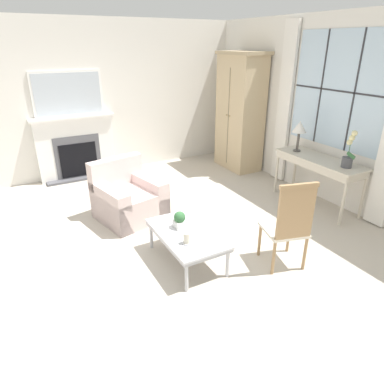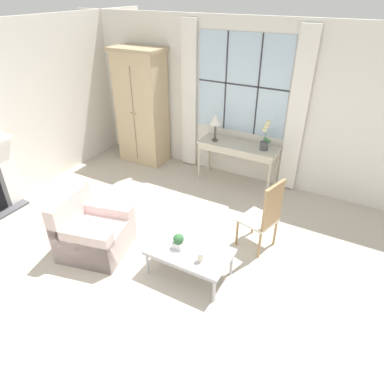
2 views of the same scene
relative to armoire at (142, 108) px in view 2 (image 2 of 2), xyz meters
name	(u,v)px [view 2 (image 2 of 2)]	position (x,y,z in m)	size (l,w,h in m)	color
ground_plane	(147,268)	(1.94, -2.68, -1.12)	(14.00, 14.00, 0.00)	#BCB2A3
wall_back_windowed	(241,103)	(1.94, 0.34, 0.28)	(7.20, 0.14, 2.80)	silver
wall_left	(8,116)	(-1.09, -2.08, 0.28)	(0.06, 7.20, 2.80)	silver
armoire	(142,108)	(0.00, 0.00, 0.00)	(1.01, 0.60, 2.24)	tan
console_table	(238,149)	(2.07, 0.01, -0.44)	(1.43, 0.50, 0.77)	beige
table_lamp	(216,121)	(1.63, -0.04, 0.02)	(0.22, 0.22, 0.49)	#4C4742
potted_orchid	(265,139)	(2.54, 0.01, -0.16)	(0.18, 0.14, 0.53)	#4C4C51
armchair_upholstered	(93,233)	(1.08, -2.71, -0.84)	(1.00, 1.00, 0.84)	beige
side_chair_wooden	(265,214)	(3.12, -1.56, -0.54)	(0.54, 0.54, 1.08)	beige
coffee_table	(189,253)	(2.47, -2.49, -0.78)	(1.05, 0.61, 0.39)	#BCBCC1
potted_plant_small	(179,241)	(2.33, -2.51, -0.63)	(0.14, 0.14, 0.20)	white
pillar_candle	(200,257)	(2.69, -2.60, -0.67)	(0.10, 0.10, 0.14)	silver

